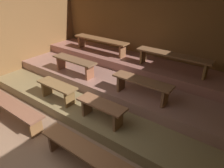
# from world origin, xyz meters

# --- Properties ---
(ground) EXTENTS (6.46, 4.81, 0.08)m
(ground) POSITION_xyz_m (0.00, 2.01, -0.04)
(ground) COLOR #8E6A51
(wall_back) EXTENTS (6.46, 0.06, 2.63)m
(wall_back) POSITION_xyz_m (0.00, 4.04, 1.32)
(wall_back) COLOR brown
(wall_back) RESTS_ON ground
(wall_left) EXTENTS (0.06, 4.81, 2.63)m
(wall_left) POSITION_xyz_m (-2.86, 2.01, 1.32)
(wall_left) COLOR brown
(wall_left) RESTS_ON ground
(platform_lower) EXTENTS (5.66, 2.95, 0.22)m
(platform_lower) POSITION_xyz_m (0.00, 2.54, 0.11)
(platform_lower) COLOR olive
(platform_lower) RESTS_ON ground
(platform_middle) EXTENTS (5.66, 2.09, 0.22)m
(platform_middle) POSITION_xyz_m (0.00, 2.96, 0.34)
(platform_middle) COLOR #97695B
(platform_middle) RESTS_ON platform_lower
(platform_upper) EXTENTS (5.66, 1.03, 0.22)m
(platform_upper) POSITION_xyz_m (0.00, 3.50, 0.56)
(platform_upper) COLOR #965E52
(platform_upper) RESTS_ON platform_middle
(bench_floor_left) EXTENTS (1.97, 0.32, 0.39)m
(bench_floor_left) POSITION_xyz_m (-1.14, 0.54, 0.32)
(bench_floor_left) COLOR brown
(bench_floor_left) RESTS_ON ground
(bench_floor_right) EXTENTS (1.97, 0.32, 0.39)m
(bench_floor_right) POSITION_xyz_m (1.14, 0.54, 0.32)
(bench_floor_right) COLOR brown
(bench_floor_right) RESTS_ON ground
(bench_lower_left) EXTENTS (0.97, 0.32, 0.39)m
(bench_lower_left) POSITION_xyz_m (-0.61, 1.38, 0.51)
(bench_lower_left) COLOR brown
(bench_lower_left) RESTS_ON platform_lower
(bench_lower_right) EXTENTS (0.97, 0.32, 0.39)m
(bench_lower_right) POSITION_xyz_m (0.61, 1.38, 0.51)
(bench_lower_right) COLOR brown
(bench_lower_right) RESTS_ON platform_lower
(bench_middle_left) EXTENTS (1.24, 0.32, 0.39)m
(bench_middle_left) POSITION_xyz_m (-0.95, 2.24, 0.74)
(bench_middle_left) COLOR brown
(bench_middle_left) RESTS_ON platform_middle
(bench_middle_right) EXTENTS (1.24, 0.32, 0.39)m
(bench_middle_right) POSITION_xyz_m (0.95, 2.24, 0.74)
(bench_middle_right) COLOR brown
(bench_middle_right) RESTS_ON platform_middle
(bench_upper_left) EXTENTS (1.76, 0.32, 0.39)m
(bench_upper_left) POSITION_xyz_m (-1.07, 3.41, 0.98)
(bench_upper_left) COLOR brown
(bench_upper_left) RESTS_ON platform_upper
(bench_upper_right) EXTENTS (1.76, 0.32, 0.39)m
(bench_upper_right) POSITION_xyz_m (1.07, 3.41, 0.98)
(bench_upper_right) COLOR brown
(bench_upper_right) RESTS_ON platform_upper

